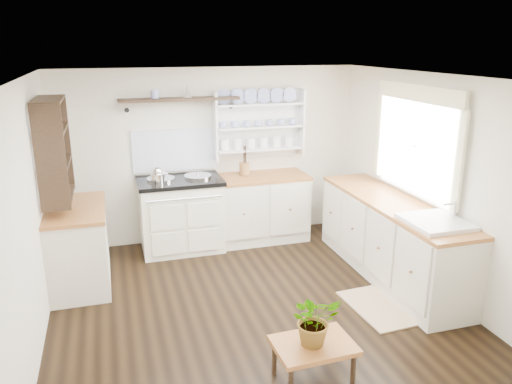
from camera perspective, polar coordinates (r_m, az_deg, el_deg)
floor at (r=5.38m, az=-0.69°, el=-12.17°), size 4.00×3.80×0.01m
wall_back at (r=6.71m, az=-5.22°, el=4.20°), size 4.00×0.02×2.30m
wall_right at (r=5.78m, az=18.70°, el=1.32°), size 0.02×3.80×2.30m
wall_left at (r=4.81m, az=-24.34°, el=-2.36°), size 0.02×3.80×2.30m
ceiling at (r=4.72m, az=-0.79°, el=13.09°), size 4.00×3.80×0.01m
window at (r=5.78m, az=17.82°, el=5.63°), size 0.08×1.55×1.22m
aga_cooker at (r=6.51m, az=-8.55°, el=-2.45°), size 1.06×0.73×0.98m
back_cabinets at (r=6.76m, az=0.44°, el=-1.71°), size 1.27×0.63×0.90m
right_cabinets at (r=5.91m, az=15.13°, el=-5.10°), size 0.62×2.43×0.90m
belfast_sink at (r=5.22m, az=19.69°, el=-4.47°), size 0.55×0.60×0.45m
left_cabinets at (r=5.85m, az=-19.58°, el=-5.75°), size 0.62×1.13×0.90m
plate_rack at (r=6.76m, az=0.21°, el=7.85°), size 1.20×0.22×0.90m
high_shelf at (r=6.40m, az=-8.73°, el=10.36°), size 1.50×0.29×0.16m
left_shelving at (r=5.55m, az=-22.11°, el=4.61°), size 0.28×0.80×1.05m
kettle at (r=6.20m, az=-11.17°, el=1.81°), size 0.17×0.17×0.21m
utensil_crock at (r=6.63m, az=-1.33°, el=2.69°), size 0.14×0.14×0.16m
center_table at (r=4.13m, az=6.60°, el=-17.29°), size 0.64×0.47×0.34m
potted_plant at (r=4.00m, az=6.72°, el=-14.28°), size 0.38×0.33×0.42m
floor_rug at (r=5.38m, az=13.97°, el=-12.63°), size 0.60×0.88×0.02m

